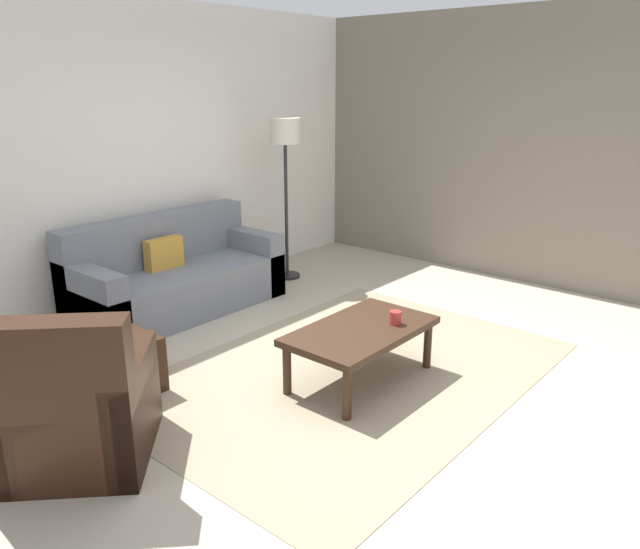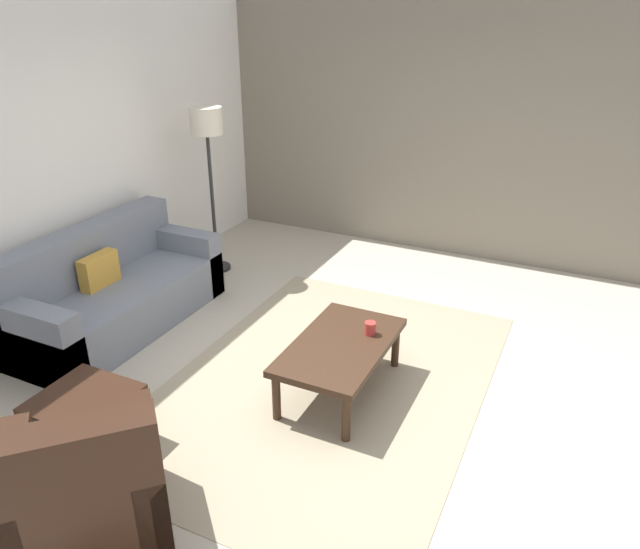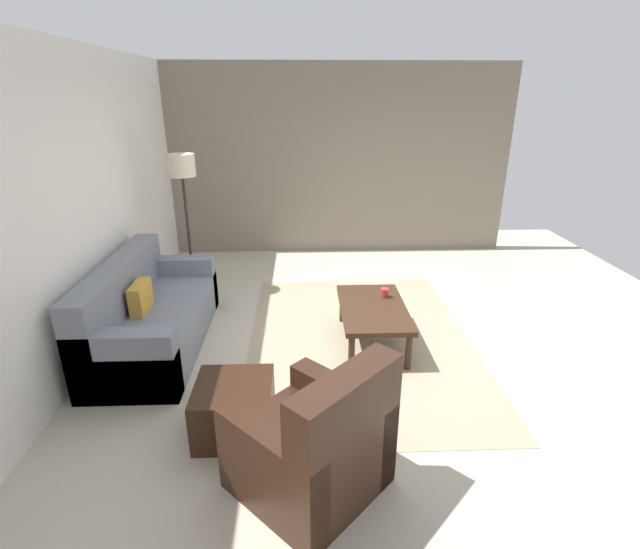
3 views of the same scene
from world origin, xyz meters
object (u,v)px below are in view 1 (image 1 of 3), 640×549
coffee_table (361,334)px  cup (395,318)px  armchair_leather (72,415)px  couch_main (172,278)px  lamp_standing (285,148)px  ottoman (109,366)px

coffee_table → cup: bearing=-34.1°
coffee_table → armchair_leather: bearing=161.5°
coffee_table → couch_main: bearing=88.9°
couch_main → cup: couch_main is taller
lamp_standing → ottoman: bearing=-162.0°
couch_main → coffee_table: bearing=-91.1°
armchair_leather → couch_main: bearing=40.6°
coffee_table → cup: cup is taller
coffee_table → lamp_standing: bearing=55.1°
cup → lamp_standing: 2.73m
ottoman → lamp_standing: (2.73, 0.89, 1.21)m
couch_main → lamp_standing: bearing=-5.8°
armchair_leather → lamp_standing: bearing=24.1°
coffee_table → ottoman: bearing=136.4°
coffee_table → lamp_standing: size_ratio=0.64×
couch_main → cup: size_ratio=20.55×
ottoman → lamp_standing: size_ratio=0.33×
couch_main → cup: 2.39m
cup → armchair_leather: bearing=159.7°
couch_main → coffee_table: (-0.04, -2.24, 0.06)m
lamp_standing → armchair_leather: bearing=-155.9°
coffee_table → cup: (0.21, -0.14, 0.10)m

